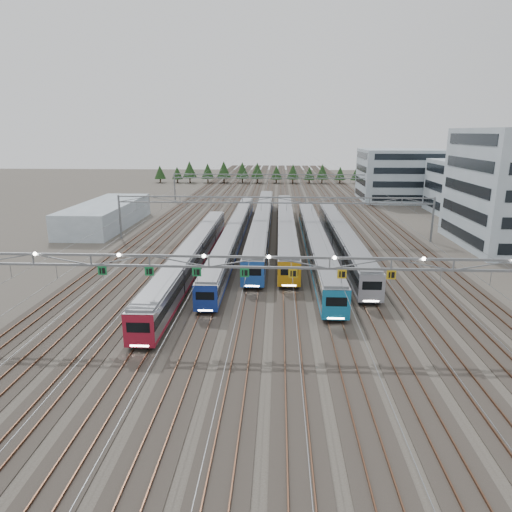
{
  "coord_description": "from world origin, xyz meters",
  "views": [
    {
      "loc": [
        0.82,
        -40.54,
        18.96
      ],
      "look_at": [
        -1.99,
        16.1,
        3.5
      ],
      "focal_mm": 32.0,
      "sensor_mm": 36.0,
      "label": 1
    }
  ],
  "objects_px": {
    "train_b": "(235,232)",
    "train_a": "(193,255)",
    "gantry_near": "(268,265)",
    "depot_bldg_north": "(400,175)",
    "gantry_far": "(276,180)",
    "west_shed": "(106,215)",
    "train_d": "(286,227)",
    "train_c": "(262,222)",
    "gantry_mid": "(274,205)",
    "depot_bldg_mid": "(464,187)",
    "train_f": "(342,238)",
    "train_e": "(315,241)"
  },
  "relations": [
    {
      "from": "train_b",
      "to": "gantry_near",
      "type": "distance_m",
      "value": 38.29
    },
    {
      "from": "depot_bldg_north",
      "to": "west_shed",
      "type": "xyz_separation_m",
      "value": [
        -69.84,
        -40.2,
        -4.74
      ]
    },
    {
      "from": "train_b",
      "to": "train_f",
      "type": "relative_size",
      "value": 1.3
    },
    {
      "from": "west_shed",
      "to": "train_a",
      "type": "bearing_deg",
      "value": -51.35
    },
    {
      "from": "train_a",
      "to": "train_b",
      "type": "distance_m",
      "value": 16.25
    },
    {
      "from": "gantry_near",
      "to": "depot_bldg_north",
      "type": "distance_m",
      "value": 97.86
    },
    {
      "from": "west_shed",
      "to": "train_c",
      "type": "bearing_deg",
      "value": -9.75
    },
    {
      "from": "train_f",
      "to": "depot_bldg_mid",
      "type": "relative_size",
      "value": 3.19
    },
    {
      "from": "train_b",
      "to": "train_a",
      "type": "bearing_deg",
      "value": -106.08
    },
    {
      "from": "train_e",
      "to": "train_f",
      "type": "distance_m",
      "value": 5.2
    },
    {
      "from": "train_a",
      "to": "gantry_mid",
      "type": "xyz_separation_m",
      "value": [
        11.25,
        18.39,
        4.3
      ]
    },
    {
      "from": "train_d",
      "to": "gantry_far",
      "type": "bearing_deg",
      "value": 92.99
    },
    {
      "from": "train_d",
      "to": "depot_bldg_mid",
      "type": "distance_m",
      "value": 51.45
    },
    {
      "from": "train_e",
      "to": "depot_bldg_north",
      "type": "xyz_separation_m",
      "value": [
        28.32,
        60.79,
        5.02
      ]
    },
    {
      "from": "train_a",
      "to": "train_b",
      "type": "bearing_deg",
      "value": 73.92
    },
    {
      "from": "train_d",
      "to": "gantry_mid",
      "type": "height_order",
      "value": "gantry_mid"
    },
    {
      "from": "train_c",
      "to": "gantry_far",
      "type": "distance_m",
      "value": 39.84
    },
    {
      "from": "train_b",
      "to": "depot_bldg_north",
      "type": "distance_m",
      "value": 68.5
    },
    {
      "from": "train_b",
      "to": "gantry_far",
      "type": "distance_m",
      "value": 48.45
    },
    {
      "from": "train_f",
      "to": "train_b",
      "type": "bearing_deg",
      "value": 166.91
    },
    {
      "from": "train_c",
      "to": "west_shed",
      "type": "bearing_deg",
      "value": 170.25
    },
    {
      "from": "train_f",
      "to": "depot_bldg_north",
      "type": "bearing_deg",
      "value": 67.74
    },
    {
      "from": "train_d",
      "to": "train_f",
      "type": "bearing_deg",
      "value": -44.73
    },
    {
      "from": "train_a",
      "to": "gantry_mid",
      "type": "relative_size",
      "value": 0.93
    },
    {
      "from": "train_d",
      "to": "gantry_mid",
      "type": "bearing_deg",
      "value": -138.99
    },
    {
      "from": "train_b",
      "to": "train_d",
      "type": "bearing_deg",
      "value": 27.72
    },
    {
      "from": "gantry_far",
      "to": "depot_bldg_north",
      "type": "height_order",
      "value": "depot_bldg_north"
    },
    {
      "from": "train_c",
      "to": "train_e",
      "type": "bearing_deg",
      "value": -59.04
    },
    {
      "from": "gantry_far",
      "to": "west_shed",
      "type": "distance_m",
      "value": 48.77
    },
    {
      "from": "gantry_far",
      "to": "depot_bldg_mid",
      "type": "xyz_separation_m",
      "value": [
        44.87,
        -14.53,
        -0.1
      ]
    },
    {
      "from": "train_f",
      "to": "depot_bldg_north",
      "type": "distance_m",
      "value": 63.07
    },
    {
      "from": "train_a",
      "to": "depot_bldg_mid",
      "type": "relative_size",
      "value": 3.27
    },
    {
      "from": "gantry_mid",
      "to": "gantry_far",
      "type": "relative_size",
      "value": 1.0
    },
    {
      "from": "train_a",
      "to": "gantry_mid",
      "type": "distance_m",
      "value": 21.98
    },
    {
      "from": "gantry_far",
      "to": "train_b",
      "type": "bearing_deg",
      "value": -98.04
    },
    {
      "from": "train_b",
      "to": "train_e",
      "type": "xyz_separation_m",
      "value": [
        13.5,
        -6.79,
        0.16
      ]
    },
    {
      "from": "train_a",
      "to": "depot_bldg_north",
      "type": "height_order",
      "value": "depot_bldg_north"
    },
    {
      "from": "train_c",
      "to": "train_e",
      "type": "height_order",
      "value": "train_c"
    },
    {
      "from": "gantry_near",
      "to": "gantry_mid",
      "type": "relative_size",
      "value": 1.0
    },
    {
      "from": "depot_bldg_mid",
      "to": "depot_bldg_north",
      "type": "distance_m",
      "value": 22.97
    },
    {
      "from": "train_f",
      "to": "gantry_far",
      "type": "height_order",
      "value": "gantry_far"
    },
    {
      "from": "gantry_near",
      "to": "west_shed",
      "type": "xyz_separation_m",
      "value": [
        -34.73,
        51.15,
        -4.67
      ]
    },
    {
      "from": "train_a",
      "to": "depot_bldg_mid",
      "type": "xyz_separation_m",
      "value": [
        56.12,
        48.86,
        4.2
      ]
    },
    {
      "from": "train_f",
      "to": "west_shed",
      "type": "xyz_separation_m",
      "value": [
        -46.03,
        17.99,
        0.25
      ]
    },
    {
      "from": "train_a",
      "to": "depot_bldg_mid",
      "type": "bearing_deg",
      "value": 41.04
    },
    {
      "from": "train_f",
      "to": "train_d",
      "type": "bearing_deg",
      "value": 135.27
    },
    {
      "from": "train_d",
      "to": "gantry_near",
      "type": "xyz_separation_m",
      "value": [
        -2.3,
        -42.07,
        4.95
      ]
    },
    {
      "from": "depot_bldg_mid",
      "to": "depot_bldg_north",
      "type": "relative_size",
      "value": 0.73
    },
    {
      "from": "train_d",
      "to": "gantry_near",
      "type": "distance_m",
      "value": 42.43
    },
    {
      "from": "depot_bldg_mid",
      "to": "depot_bldg_north",
      "type": "height_order",
      "value": "depot_bldg_north"
    }
  ]
}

